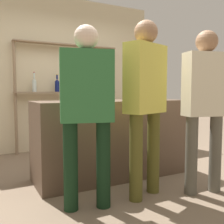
{
  "coord_description": "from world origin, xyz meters",
  "views": [
    {
      "loc": [
        -1.52,
        -2.9,
        1.09
      ],
      "look_at": [
        0.0,
        0.0,
        0.82
      ],
      "focal_mm": 42.0,
      "sensor_mm": 36.0,
      "label": 1
    }
  ],
  "objects_px": {
    "ice_bucket": "(82,92)",
    "counter_bottle_0": "(98,89)",
    "counter_bottle_1": "(88,89)",
    "customer_center": "(146,95)",
    "counter_bottle_2": "(134,91)",
    "wine_glass": "(66,91)",
    "customer_right": "(205,99)",
    "customer_left": "(87,104)"
  },
  "relations": [
    {
      "from": "ice_bucket",
      "to": "counter_bottle_0",
      "type": "bearing_deg",
      "value": 41.24
    },
    {
      "from": "counter_bottle_1",
      "to": "ice_bucket",
      "type": "relative_size",
      "value": 1.6
    },
    {
      "from": "customer_center",
      "to": "counter_bottle_1",
      "type": "bearing_deg",
      "value": 1.04
    },
    {
      "from": "counter_bottle_0",
      "to": "counter_bottle_2",
      "type": "xyz_separation_m",
      "value": [
        0.34,
        -0.32,
        -0.02
      ]
    },
    {
      "from": "wine_glass",
      "to": "customer_right",
      "type": "xyz_separation_m",
      "value": [
        1.14,
        -1.15,
        -0.09
      ]
    },
    {
      "from": "ice_bucket",
      "to": "customer_left",
      "type": "distance_m",
      "value": 0.59
    },
    {
      "from": "counter_bottle_0",
      "to": "customer_right",
      "type": "bearing_deg",
      "value": -55.1
    },
    {
      "from": "wine_glass",
      "to": "customer_left",
      "type": "relative_size",
      "value": 0.1
    },
    {
      "from": "counter_bottle_2",
      "to": "customer_center",
      "type": "distance_m",
      "value": 0.56
    },
    {
      "from": "customer_center",
      "to": "customer_left",
      "type": "height_order",
      "value": "customer_center"
    },
    {
      "from": "counter_bottle_1",
      "to": "counter_bottle_2",
      "type": "distance_m",
      "value": 0.57
    },
    {
      "from": "counter_bottle_2",
      "to": "counter_bottle_0",
      "type": "bearing_deg",
      "value": 136.49
    },
    {
      "from": "counter_bottle_0",
      "to": "counter_bottle_2",
      "type": "bearing_deg",
      "value": -43.51
    },
    {
      "from": "counter_bottle_2",
      "to": "customer_right",
      "type": "height_order",
      "value": "customer_right"
    },
    {
      "from": "customer_right",
      "to": "customer_center",
      "type": "bearing_deg",
      "value": 83.57
    },
    {
      "from": "counter_bottle_1",
      "to": "customer_left",
      "type": "bearing_deg",
      "value": -112.98
    },
    {
      "from": "customer_center",
      "to": "customer_right",
      "type": "distance_m",
      "value": 0.64
    },
    {
      "from": "counter_bottle_0",
      "to": "counter_bottle_2",
      "type": "height_order",
      "value": "counter_bottle_0"
    },
    {
      "from": "counter_bottle_0",
      "to": "counter_bottle_2",
      "type": "distance_m",
      "value": 0.46
    },
    {
      "from": "counter_bottle_0",
      "to": "customer_left",
      "type": "height_order",
      "value": "customer_left"
    },
    {
      "from": "counter_bottle_0",
      "to": "wine_glass",
      "type": "bearing_deg",
      "value": 167.91
    },
    {
      "from": "ice_bucket",
      "to": "customer_left",
      "type": "relative_size",
      "value": 0.14
    },
    {
      "from": "counter_bottle_2",
      "to": "customer_center",
      "type": "xyz_separation_m",
      "value": [
        -0.2,
        -0.53,
        -0.04
      ]
    },
    {
      "from": "ice_bucket",
      "to": "customer_center",
      "type": "height_order",
      "value": "customer_center"
    },
    {
      "from": "counter_bottle_0",
      "to": "customer_center",
      "type": "xyz_separation_m",
      "value": [
        0.14,
        -0.85,
        -0.06
      ]
    },
    {
      "from": "counter_bottle_2",
      "to": "customer_center",
      "type": "bearing_deg",
      "value": -110.64
    },
    {
      "from": "counter_bottle_1",
      "to": "customer_right",
      "type": "bearing_deg",
      "value": -48.23
    },
    {
      "from": "counter_bottle_0",
      "to": "wine_glass",
      "type": "xyz_separation_m",
      "value": [
        -0.4,
        0.08,
        -0.02
      ]
    },
    {
      "from": "customer_right",
      "to": "counter_bottle_1",
      "type": "bearing_deg",
      "value": 54.94
    },
    {
      "from": "customer_center",
      "to": "ice_bucket",
      "type": "bearing_deg",
      "value": 19.44
    },
    {
      "from": "counter_bottle_1",
      "to": "customer_left",
      "type": "xyz_separation_m",
      "value": [
        -0.33,
        -0.79,
        -0.14
      ]
    },
    {
      "from": "counter_bottle_2",
      "to": "customer_right",
      "type": "xyz_separation_m",
      "value": [
        0.4,
        -0.74,
        -0.08
      ]
    },
    {
      "from": "customer_center",
      "to": "counter_bottle_2",
      "type": "bearing_deg",
      "value": -40.31
    },
    {
      "from": "customer_center",
      "to": "customer_left",
      "type": "xyz_separation_m",
      "value": [
        -0.64,
        0.01,
        -0.08
      ]
    },
    {
      "from": "customer_center",
      "to": "customer_right",
      "type": "xyz_separation_m",
      "value": [
        0.6,
        -0.21,
        -0.05
      ]
    },
    {
      "from": "ice_bucket",
      "to": "customer_center",
      "type": "bearing_deg",
      "value": -50.9
    },
    {
      "from": "counter_bottle_0",
      "to": "customer_center",
      "type": "relative_size",
      "value": 0.2
    },
    {
      "from": "wine_glass",
      "to": "counter_bottle_2",
      "type": "bearing_deg",
      "value": -28.9
    },
    {
      "from": "counter_bottle_2",
      "to": "ice_bucket",
      "type": "xyz_separation_m",
      "value": [
        -0.66,
        0.04,
        -0.01
      ]
    },
    {
      "from": "customer_left",
      "to": "counter_bottle_0",
      "type": "bearing_deg",
      "value": -15.37
    },
    {
      "from": "counter_bottle_1",
      "to": "counter_bottle_0",
      "type": "bearing_deg",
      "value": 17.05
    },
    {
      "from": "counter_bottle_2",
      "to": "customer_left",
      "type": "height_order",
      "value": "customer_left"
    }
  ]
}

